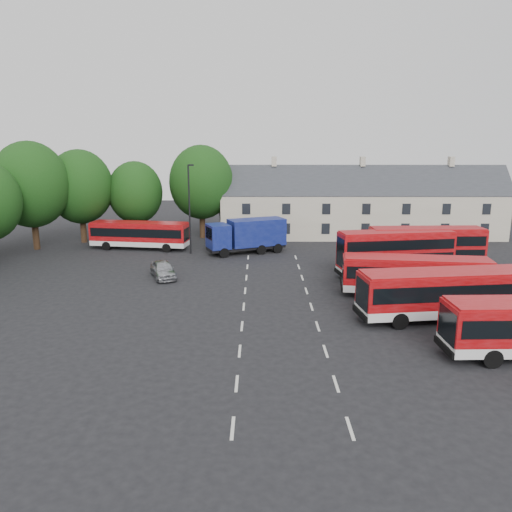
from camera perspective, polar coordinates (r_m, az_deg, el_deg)
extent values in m
plane|color=black|center=(35.11, -1.51, -6.85)|extent=(140.00, 140.00, 0.00)
cube|color=beige|center=(22.46, -2.69, -19.04)|extent=(0.15, 1.80, 0.01)
cube|color=beige|center=(25.93, -2.22, -14.35)|extent=(0.15, 1.80, 0.01)
cube|color=beige|center=(29.54, -1.88, -10.79)|extent=(0.15, 1.80, 0.01)
cube|color=beige|center=(33.24, -1.62, -8.01)|extent=(0.15, 1.80, 0.01)
cube|color=beige|center=(37.00, -1.41, -5.79)|extent=(0.15, 1.80, 0.01)
cube|color=beige|center=(40.81, -1.25, -3.98)|extent=(0.15, 1.80, 0.01)
cube|color=beige|center=(44.65, -1.11, -2.49)|extent=(0.15, 1.80, 0.01)
cube|color=beige|center=(48.51, -0.99, -1.23)|extent=(0.15, 1.80, 0.01)
cube|color=beige|center=(52.40, -0.90, -0.15)|extent=(0.15, 1.80, 0.01)
cube|color=beige|center=(22.77, 10.71, -18.78)|extent=(0.15, 1.80, 0.01)
cube|color=beige|center=(26.20, 9.12, -14.21)|extent=(0.15, 1.80, 0.01)
cube|color=beige|center=(29.78, 7.95, -10.71)|extent=(0.15, 1.80, 0.01)
cube|color=beige|center=(33.45, 7.06, -7.97)|extent=(0.15, 1.80, 0.01)
cube|color=beige|center=(37.19, 6.35, -5.77)|extent=(0.15, 1.80, 0.01)
cube|color=beige|center=(40.98, 5.78, -3.98)|extent=(0.15, 1.80, 0.01)
cube|color=beige|center=(44.80, 5.30, -2.49)|extent=(0.15, 1.80, 0.01)
cube|color=beige|center=(48.66, 4.90, -1.23)|extent=(0.15, 1.80, 0.01)
cube|color=beige|center=(52.53, 4.56, -0.16)|extent=(0.15, 1.80, 0.01)
cylinder|color=black|center=(61.25, -23.91, 2.73)|extent=(0.70, 0.70, 4.38)
ellipsoid|color=#163F11|center=(60.65, -24.35, 7.44)|extent=(8.25, 8.25, 9.49)
cylinder|color=black|center=(63.45, -19.14, 3.29)|extent=(0.70, 0.70, 4.02)
ellipsoid|color=#163F11|center=(62.89, -19.46, 7.48)|extent=(7.59, 7.59, 8.73)
cylinder|color=black|center=(63.67, -13.43, 3.44)|extent=(0.70, 0.70, 3.50)
ellipsoid|color=#163F11|center=(63.15, -13.63, 7.07)|extent=(6.60, 6.60, 7.59)
cylinder|color=black|center=(63.19, -6.15, 3.97)|extent=(0.70, 0.70, 4.20)
ellipsoid|color=#163F11|center=(62.62, -6.26, 8.38)|extent=(7.92, 7.92, 9.11)
cube|color=beige|center=(64.97, 11.80, 4.60)|extent=(35.00, 7.00, 5.50)
cube|color=#2D3035|center=(64.64, 11.92, 7.01)|extent=(35.70, 7.13, 7.13)
cube|color=beige|center=(63.09, 2.08, 10.75)|extent=(0.60, 0.90, 1.20)
cube|color=beige|center=(64.37, 12.08, 10.52)|extent=(0.60, 0.90, 1.20)
cube|color=beige|center=(67.44, 21.41, 10.02)|extent=(0.60, 0.90, 1.20)
cylinder|color=black|center=(30.10, 25.42, -10.55)|extent=(1.08, 0.33, 1.07)
cube|color=silver|center=(36.48, 21.07, -5.55)|extent=(12.48, 4.33, 0.61)
cube|color=#99090E|center=(36.08, 21.25, -3.46)|extent=(12.48, 4.33, 2.17)
cube|color=black|center=(36.06, 21.26, -3.37)|extent=(12.00, 4.34, 1.06)
cube|color=#99090E|center=(35.79, 21.40, -1.71)|extent=(12.22, 4.19, 0.13)
cylinder|color=black|center=(33.85, 16.13, -7.15)|extent=(1.14, 0.45, 1.11)
cylinder|color=black|center=(39.53, 25.22, -4.99)|extent=(1.14, 0.45, 1.11)
cube|color=silver|center=(39.52, 24.63, -4.70)|extent=(10.35, 3.81, 0.51)
cube|color=#99090E|center=(39.21, 24.78, -3.09)|extent=(10.35, 3.81, 1.79)
cube|color=black|center=(39.20, 24.79, -3.03)|extent=(9.96, 3.80, 0.87)
cube|color=#99090E|center=(38.98, 24.91, -1.76)|extent=(10.14, 3.69, 0.11)
cylinder|color=black|center=(37.10, 21.23, -5.91)|extent=(0.95, 0.39, 0.92)
cube|color=silver|center=(41.00, 17.70, -3.39)|extent=(11.43, 3.96, 0.56)
cube|color=#99090E|center=(40.67, 17.83, -1.67)|extent=(11.43, 3.96, 1.99)
cube|color=black|center=(40.66, 17.83, -1.60)|extent=(11.00, 3.96, 0.97)
cube|color=#99090E|center=(40.43, 17.93, -0.24)|extent=(11.20, 3.83, 0.12)
cylinder|color=black|center=(39.49, 12.82, -4.13)|extent=(1.05, 0.41, 1.02)
cylinder|color=black|center=(42.93, 22.14, -3.40)|extent=(1.05, 0.41, 1.02)
cube|color=silver|center=(46.43, 15.52, -1.45)|extent=(10.46, 3.92, 0.51)
cube|color=#99090E|center=(46.03, 15.66, 0.73)|extent=(10.46, 3.92, 3.11)
cube|color=black|center=(46.16, 15.61, 0.00)|extent=(10.06, 3.91, 0.88)
cube|color=#99090E|center=(45.73, 15.78, 2.70)|extent=(10.24, 3.80, 0.11)
cylinder|color=black|center=(44.31, 12.19, -2.29)|extent=(0.96, 0.40, 0.93)
cylinder|color=black|center=(48.82, 18.50, -1.26)|extent=(0.96, 0.40, 0.93)
cube|color=black|center=(45.91, 15.70, 1.47)|extent=(10.06, 3.91, 0.88)
cube|color=silver|center=(48.87, 18.75, -0.95)|extent=(10.39, 2.71, 0.52)
cube|color=#99090E|center=(48.49, 18.90, 1.15)|extent=(10.39, 2.71, 3.14)
cube|color=black|center=(48.61, 18.85, 0.44)|extent=(9.98, 2.75, 0.89)
cube|color=#99090E|center=(48.20, 19.04, 3.03)|extent=(10.18, 2.61, 0.11)
cylinder|color=black|center=(46.90, 15.39, -1.62)|extent=(0.95, 0.30, 0.94)
cylinder|color=black|center=(51.12, 21.79, -0.90)|extent=(0.95, 0.30, 0.94)
cube|color=black|center=(48.37, 18.96, 1.85)|extent=(9.98, 2.75, 0.89)
cube|color=silver|center=(57.76, -13.12, 1.52)|extent=(11.17, 4.07, 0.55)
cube|color=#99090E|center=(57.53, -13.18, 2.73)|extent=(11.17, 4.07, 1.94)
cube|color=black|center=(57.52, -13.18, 2.78)|extent=(10.75, 4.06, 0.94)
cube|color=#99090E|center=(57.36, -13.23, 3.73)|extent=(10.94, 3.94, 0.12)
cylinder|color=black|center=(58.20, -16.71, 1.12)|extent=(1.02, 0.42, 0.99)
cylinder|color=black|center=(57.65, -9.46, 1.38)|extent=(1.02, 0.42, 0.99)
cube|color=black|center=(54.23, -1.12, 1.03)|extent=(8.65, 5.30, 0.32)
cube|color=navy|center=(52.92, -4.32, 2.27)|extent=(2.96, 3.24, 2.53)
cube|color=black|center=(52.56, -5.37, 2.60)|extent=(0.96, 2.11, 1.27)
cube|color=navy|center=(54.37, 0.07, 2.76)|extent=(6.56, 4.74, 2.85)
cylinder|color=black|center=(52.20, -3.67, 0.36)|extent=(1.09, 0.68, 1.05)
cylinder|color=black|center=(56.54, 1.48, 1.36)|extent=(1.09, 0.68, 1.05)
imported|color=#A4A7AC|center=(45.22, -10.58, -1.51)|extent=(3.31, 4.85, 1.53)
cylinder|color=black|center=(53.74, -7.61, 5.21)|extent=(0.17, 0.17, 9.49)
cube|color=black|center=(53.21, -7.48, 10.27)|extent=(0.61, 0.36, 0.17)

